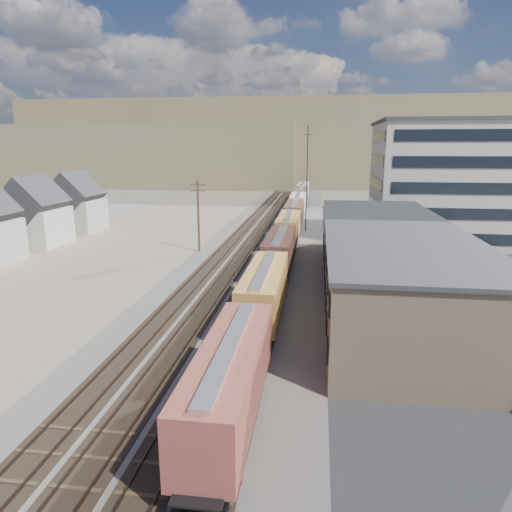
# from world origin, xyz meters

# --- Properties ---
(ground) EXTENTS (300.00, 300.00, 0.00)m
(ground) POSITION_xyz_m (0.00, 0.00, 0.00)
(ground) COLOR #6B6356
(ground) RESTS_ON ground
(ballast_bed) EXTENTS (18.00, 200.00, 0.06)m
(ballast_bed) POSITION_xyz_m (0.00, 50.00, 0.03)
(ballast_bed) COLOR #4C4742
(ballast_bed) RESTS_ON ground
(dirt_yard) EXTENTS (24.00, 180.00, 0.03)m
(dirt_yard) POSITION_xyz_m (-20.00, 40.00, 0.01)
(dirt_yard) COLOR #6E5C4C
(dirt_yard) RESTS_ON ground
(asphalt_lot) EXTENTS (26.00, 120.00, 0.04)m
(asphalt_lot) POSITION_xyz_m (22.00, 35.00, 0.02)
(asphalt_lot) COLOR #232326
(asphalt_lot) RESTS_ON ground
(rail_tracks) EXTENTS (11.40, 200.00, 0.24)m
(rail_tracks) POSITION_xyz_m (-0.55, 50.00, 0.11)
(rail_tracks) COLOR black
(rail_tracks) RESTS_ON ground
(freight_train) EXTENTS (3.00, 119.74, 4.46)m
(freight_train) POSITION_xyz_m (3.80, 54.86, 2.79)
(freight_train) COLOR black
(freight_train) RESTS_ON ground
(warehouse) EXTENTS (12.40, 40.40, 7.25)m
(warehouse) POSITION_xyz_m (14.98, 25.00, 3.65)
(warehouse) COLOR tan
(warehouse) RESTS_ON ground
(office_tower) EXTENTS (22.60, 18.60, 18.45)m
(office_tower) POSITION_xyz_m (27.95, 54.95, 9.26)
(office_tower) COLOR #9E998E
(office_tower) RESTS_ON ground
(utility_pole_north) EXTENTS (2.20, 0.32, 10.00)m
(utility_pole_north) POSITION_xyz_m (-8.50, 42.00, 5.30)
(utility_pole_north) COLOR #382619
(utility_pole_north) RESTS_ON ground
(radio_mast) EXTENTS (1.20, 0.16, 18.00)m
(radio_mast) POSITION_xyz_m (6.00, 60.00, 9.12)
(radio_mast) COLOR black
(radio_mast) RESTS_ON ground
(hills_north) EXTENTS (265.00, 80.00, 32.00)m
(hills_north) POSITION_xyz_m (0.17, 167.92, 14.10)
(hills_north) COLOR brown
(hills_north) RESTS_ON ground
(parked_car_blue) EXTENTS (5.09, 4.65, 1.32)m
(parked_car_blue) POSITION_xyz_m (23.76, 47.22, 0.66)
(parked_car_blue) COLOR navy
(parked_car_blue) RESTS_ON ground
(parked_car_far) EXTENTS (2.67, 4.37, 1.39)m
(parked_car_far) POSITION_xyz_m (30.36, 50.94, 0.69)
(parked_car_far) COLOR white
(parked_car_far) RESTS_ON ground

